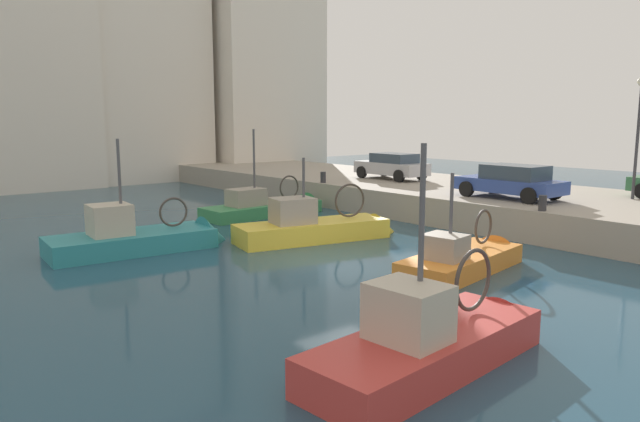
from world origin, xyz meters
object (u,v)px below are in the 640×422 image
at_px(fishing_boat_orange, 468,266).
at_px(fishing_boat_green, 270,212).
at_px(fishing_boat_yellow, 320,236).
at_px(parked_car_blue, 511,181).
at_px(fishing_boat_teal, 145,246).
at_px(fishing_boat_red, 438,356).
at_px(mooring_bollard_mid, 543,203).
at_px(quay_streetlamp, 639,118).
at_px(mooring_bollard_north, 323,177).
at_px(parked_car_silver, 392,166).

relative_size(fishing_boat_orange, fishing_boat_green, 0.86).
bearing_deg(fishing_boat_green, fishing_boat_yellow, -107.32).
bearing_deg(parked_car_blue, fishing_boat_teal, 157.36).
height_order(fishing_boat_yellow, fishing_boat_red, fishing_boat_red).
relative_size(fishing_boat_teal, fishing_boat_green, 0.95).
xyz_separation_m(parked_car_blue, mooring_bollard_mid, (-2.06, -2.57, -0.43)).
bearing_deg(quay_streetlamp, fishing_boat_red, -167.94).
distance_m(parked_car_blue, mooring_bollard_mid, 3.32).
relative_size(fishing_boat_orange, mooring_bollard_north, 10.26).
height_order(parked_car_silver, mooring_bollard_north, parked_car_silver).
distance_m(fishing_boat_yellow, mooring_bollard_mid, 7.99).
distance_m(fishing_boat_green, parked_car_blue, 10.76).
xyz_separation_m(fishing_boat_green, mooring_bollard_mid, (3.66, -11.50, 1.36)).
bearing_deg(fishing_boat_teal, mooring_bollard_mid, -35.88).
xyz_separation_m(fishing_boat_green, mooring_bollard_north, (3.66, 0.50, 1.36)).
xyz_separation_m(parked_car_silver, mooring_bollard_mid, (-3.98, -11.00, -0.44)).
xyz_separation_m(fishing_boat_green, parked_car_silver, (7.64, -0.50, 1.80)).
xyz_separation_m(mooring_bollard_mid, quay_streetlamp, (5.65, -0.71, 2.98)).
xyz_separation_m(fishing_boat_orange, parked_car_silver, (8.89, 11.49, 1.83)).
xyz_separation_m(mooring_bollard_mid, mooring_bollard_north, (0.00, 12.00, 0.00)).
distance_m(fishing_boat_orange, parked_car_silver, 14.64).
relative_size(fishing_boat_orange, parked_car_blue, 1.33).
relative_size(fishing_boat_green, mooring_bollard_north, 11.95).
height_order(fishing_boat_red, parked_car_blue, fishing_boat_red).
xyz_separation_m(fishing_boat_yellow, fishing_boat_orange, (0.58, -6.13, -0.04)).
bearing_deg(quay_streetlamp, fishing_boat_green, 127.32).
bearing_deg(fishing_boat_orange, fishing_boat_green, 84.07).
bearing_deg(mooring_bollard_north, fishing_boat_teal, -160.80).
xyz_separation_m(fishing_boat_red, parked_car_blue, (12.99, 6.82, 1.77)).
bearing_deg(fishing_boat_orange, mooring_bollard_mid, 5.69).
xyz_separation_m(fishing_boat_teal, parked_car_blue, (13.26, -5.53, 1.78)).
bearing_deg(fishing_boat_yellow, mooring_bollard_mid, -45.78).
height_order(fishing_boat_green, mooring_bollard_north, fishing_boat_green).
distance_m(fishing_boat_orange, quay_streetlamp, 11.43).
height_order(fishing_boat_red, fishing_boat_teal, fishing_boat_red).
bearing_deg(fishing_boat_green, fishing_boat_teal, -155.70).
relative_size(fishing_boat_orange, parked_car_silver, 1.35).
distance_m(fishing_boat_green, parked_car_silver, 7.87).
xyz_separation_m(fishing_boat_teal, mooring_bollard_mid, (11.20, -8.10, 1.35)).
relative_size(fishing_boat_teal, parked_car_blue, 1.48).
relative_size(fishing_boat_yellow, mooring_bollard_north, 12.08).
bearing_deg(mooring_bollard_north, fishing_boat_green, -172.29).
relative_size(fishing_boat_red, parked_car_blue, 1.43).
xyz_separation_m(fishing_boat_yellow, mooring_bollard_mid, (5.49, -5.64, 1.34)).
bearing_deg(fishing_boat_green, fishing_boat_orange, -95.93).
bearing_deg(fishing_boat_teal, fishing_boat_green, 24.30).
bearing_deg(fishing_boat_orange, mooring_bollard_north, 68.55).
bearing_deg(fishing_boat_orange, fishing_boat_yellow, 95.43).
bearing_deg(quay_streetlamp, parked_car_silver, 98.10).
distance_m(mooring_bollard_mid, mooring_bollard_north, 12.00).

